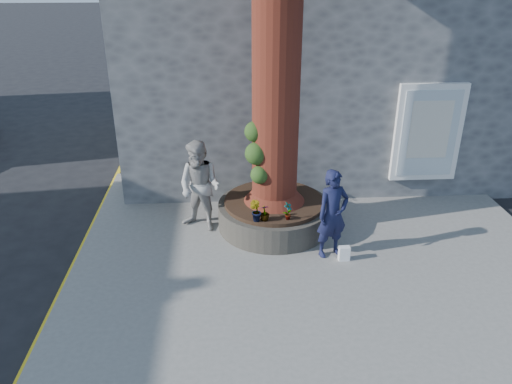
{
  "coord_description": "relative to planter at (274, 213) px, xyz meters",
  "views": [
    {
      "loc": [
        -0.13,
        -7.1,
        5.24
      ],
      "look_at": [
        0.38,
        1.29,
        1.25
      ],
      "focal_mm": 35.0,
      "sensor_mm": 36.0,
      "label": 1
    }
  ],
  "objects": [
    {
      "name": "plant_d",
      "position": [
        0.28,
        0.85,
        0.47
      ],
      "size": [
        0.34,
        0.36,
        0.32
      ],
      "primitive_type": "imported",
      "rotation": [
        0.0,
        0.0,
        5.05
      ],
      "color": "gray",
      "rests_on": "planter"
    },
    {
      "name": "plant_a",
      "position": [
        0.18,
        -0.85,
        0.48
      ],
      "size": [
        0.22,
        0.22,
        0.35
      ],
      "primitive_type": "imported",
      "rotation": [
        0.0,
        0.0,
        0.73
      ],
      "color": "gray",
      "rests_on": "planter"
    },
    {
      "name": "shopping_bag",
      "position": [
        1.18,
        -1.38,
        -0.15
      ],
      "size": [
        0.21,
        0.13,
        0.28
      ],
      "primitive_type": "cube",
      "rotation": [
        0.0,
        0.0,
        0.05
      ],
      "color": "white",
      "rests_on": "pavement"
    },
    {
      "name": "plant_c",
      "position": [
        -0.26,
        -0.85,
        0.47
      ],
      "size": [
        0.2,
        0.2,
        0.32
      ],
      "primitive_type": "imported",
      "rotation": [
        0.0,
        0.0,
        3.29
      ],
      "color": "gray",
      "rests_on": "planter"
    },
    {
      "name": "woman",
      "position": [
        -1.5,
        0.0,
        0.65
      ],
      "size": [
        1.15,
        1.07,
        1.88
      ],
      "primitive_type": "imported",
      "rotation": [
        0.0,
        0.0,
        -0.51
      ],
      "color": "#9C9995",
      "rests_on": "pavement"
    },
    {
      "name": "plant_b",
      "position": [
        -0.43,
        -0.85,
        0.51
      ],
      "size": [
        0.31,
        0.31,
        0.4
      ],
      "primitive_type": "imported",
      "rotation": [
        0.0,
        0.0,
        2.51
      ],
      "color": "gray",
      "rests_on": "planter"
    },
    {
      "name": "stone_shop",
      "position": [
        1.7,
        5.2,
        2.75
      ],
      "size": [
        10.3,
        8.3,
        6.3
      ],
      "color": "#4B4D50",
      "rests_on": "ground"
    },
    {
      "name": "ground",
      "position": [
        -0.8,
        -2.0,
        -0.41
      ],
      "size": [
        120.0,
        120.0,
        0.0
      ],
      "primitive_type": "plane",
      "color": "black",
      "rests_on": "ground"
    },
    {
      "name": "planter",
      "position": [
        0.0,
        0.0,
        0.0
      ],
      "size": [
        2.3,
        2.3,
        0.6
      ],
      "color": "black",
      "rests_on": "pavement"
    },
    {
      "name": "man",
      "position": [
        0.96,
        -1.15,
        0.56
      ],
      "size": [
        0.72,
        0.6,
        1.71
      ],
      "primitive_type": "imported",
      "rotation": [
        0.0,
        0.0,
        0.35
      ],
      "color": "#131736",
      "rests_on": "pavement"
    },
    {
      "name": "yellow_line",
      "position": [
        -3.85,
        -1.0,
        -0.41
      ],
      "size": [
        0.1,
        30.0,
        0.01
      ],
      "primitive_type": "cube",
      "color": "yellow",
      "rests_on": "ground"
    },
    {
      "name": "pavement",
      "position": [
        0.7,
        -1.0,
        -0.35
      ],
      "size": [
        9.0,
        8.0,
        0.12
      ],
      "primitive_type": "cube",
      "color": "slate",
      "rests_on": "ground"
    }
  ]
}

